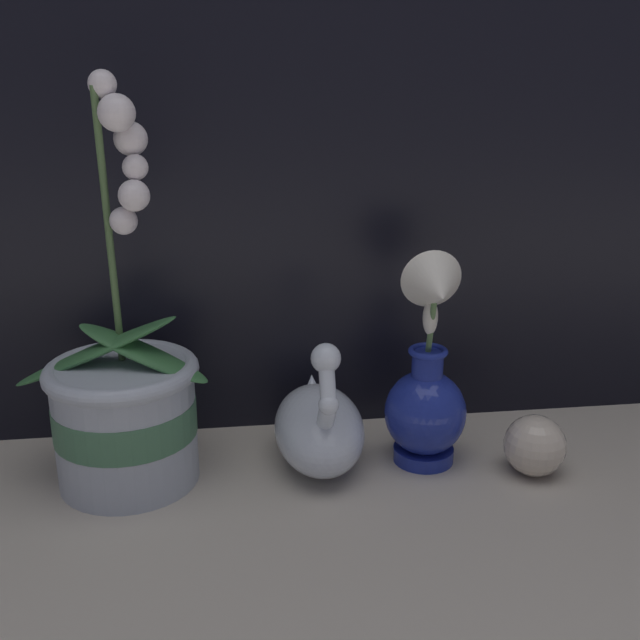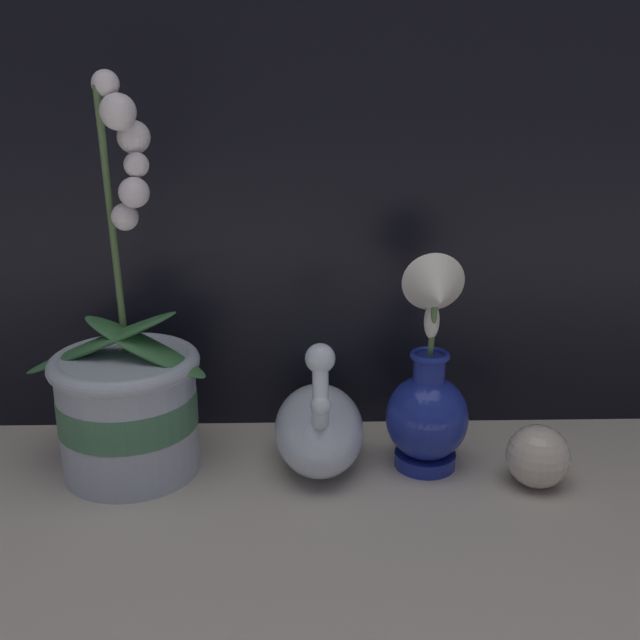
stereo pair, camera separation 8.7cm
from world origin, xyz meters
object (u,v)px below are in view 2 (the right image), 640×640
(orchid_potted_plant, at_px, (128,397))
(blue_vase, at_px, (429,396))
(swan_figurine, at_px, (319,424))
(glass_sphere, at_px, (538,456))

(orchid_potted_plant, height_order, blue_vase, orchid_potted_plant)
(orchid_potted_plant, relative_size, swan_figurine, 2.38)
(swan_figurine, relative_size, blue_vase, 0.72)
(orchid_potted_plant, xyz_separation_m, glass_sphere, (0.48, -0.05, -0.06))
(blue_vase, relative_size, glass_sphere, 3.64)
(swan_figurine, height_order, blue_vase, blue_vase)
(orchid_potted_plant, xyz_separation_m, blue_vase, (0.36, -0.00, -0.00))
(orchid_potted_plant, distance_m, glass_sphere, 0.49)
(orchid_potted_plant, bearing_deg, glass_sphere, -5.78)
(glass_sphere, bearing_deg, blue_vase, 160.14)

